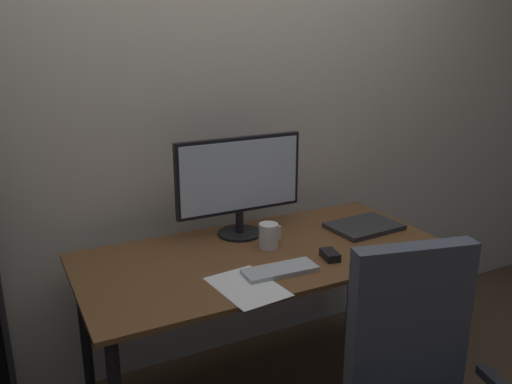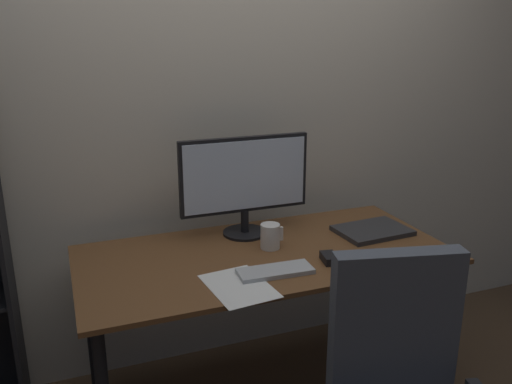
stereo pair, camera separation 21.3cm
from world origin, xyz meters
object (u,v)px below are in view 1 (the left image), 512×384
(coffee_mug, at_px, (269,236))
(laptop, at_px, (364,226))
(mouse, at_px, (330,255))
(monitor, at_px, (239,180))
(keyboard, at_px, (280,270))
(desk, at_px, (264,270))

(coffee_mug, height_order, laptop, coffee_mug)
(mouse, bearing_deg, laptop, 42.26)
(monitor, distance_m, coffee_mug, 0.28)
(mouse, bearing_deg, keyboard, -165.49)
(keyboard, distance_m, mouse, 0.24)
(laptop, bearing_deg, coffee_mug, 175.62)
(mouse, xyz_separation_m, coffee_mug, (-0.17, 0.22, 0.04))
(keyboard, bearing_deg, laptop, 24.32)
(desk, height_order, keyboard, keyboard)
(mouse, height_order, coffee_mug, coffee_mug)
(keyboard, relative_size, laptop, 0.91)
(monitor, distance_m, mouse, 0.52)
(monitor, bearing_deg, laptop, -19.47)
(mouse, bearing_deg, desk, 149.15)
(mouse, distance_m, coffee_mug, 0.28)
(coffee_mug, bearing_deg, desk, -136.94)
(desk, distance_m, coffee_mug, 0.15)
(monitor, xyz_separation_m, coffee_mug, (0.05, -0.19, -0.21))
(coffee_mug, bearing_deg, keyboard, -108.04)
(desk, relative_size, coffee_mug, 14.41)
(mouse, xyz_separation_m, laptop, (0.34, 0.21, -0.01))
(keyboard, distance_m, laptop, 0.63)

